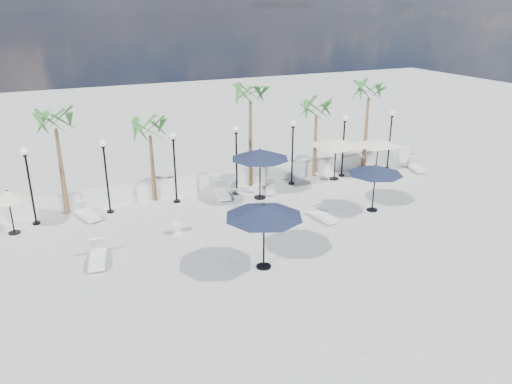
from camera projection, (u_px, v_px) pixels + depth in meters
name	position (u px, v px, depth m)	size (l,w,h in m)	color
ground	(291.00, 238.00, 22.67)	(100.00, 100.00, 0.00)	gray
balustrade	(230.00, 179.00, 28.90)	(26.00, 0.30, 1.01)	silver
lamppost_0	(28.00, 175.00, 23.28)	(0.36, 0.36, 3.84)	black
lamppost_1	(105.00, 166.00, 24.64)	(0.36, 0.36, 3.84)	black
lamppost_2	(174.00, 158.00, 25.99)	(0.36, 0.36, 3.84)	black
lamppost_3	(236.00, 150.00, 27.34)	(0.36, 0.36, 3.84)	black
lamppost_4	(293.00, 143.00, 28.69)	(0.36, 0.36, 3.84)	black
lamppost_5	(344.00, 137.00, 30.04)	(0.36, 0.36, 3.84)	black
lamppost_6	(391.00, 131.00, 31.39)	(0.36, 0.36, 3.84)	black
palm_0	(55.00, 126.00, 23.83)	(2.60, 2.60, 5.50)	brown
palm_1	(150.00, 132.00, 25.84)	(2.60, 2.60, 4.70)	brown
palm_2	(250.00, 98.00, 27.56)	(2.60, 2.60, 6.10)	brown
palm_3	(317.00, 113.00, 29.63)	(2.60, 2.60, 4.90)	brown
palm_4	(369.00, 95.00, 30.78)	(2.60, 2.60, 5.70)	brown
lounger_0	(97.00, 257.00, 20.45)	(0.98, 2.06, 0.74)	silver
lounger_1	(87.00, 214.00, 24.74)	(1.17, 1.97, 0.70)	silver
lounger_2	(250.00, 208.00, 25.47)	(1.04, 1.92, 0.69)	silver
lounger_3	(241.00, 190.00, 27.95)	(1.04, 1.70, 0.61)	silver
lounger_4	(222.00, 193.00, 27.51)	(0.94, 1.98, 0.71)	silver
lounger_5	(323.00, 215.00, 24.59)	(0.74, 1.80, 0.66)	silver
lounger_6	(270.00, 188.00, 28.27)	(1.17, 1.73, 0.62)	silver
lounger_7	(416.00, 167.00, 31.94)	(1.06, 1.89, 0.68)	silver
side_table_0	(178.00, 228.00, 23.04)	(0.52, 0.52, 0.51)	silver
side_table_1	(229.00, 192.00, 27.43)	(0.53, 0.53, 0.52)	silver
side_table_2	(319.00, 177.00, 29.85)	(0.54, 0.54, 0.53)	silver
parasol_navy_left	(264.00, 211.00, 19.32)	(3.15, 3.15, 2.78)	black
parasol_navy_mid	(260.00, 154.00, 26.53)	(3.17, 3.17, 2.84)	black
parasol_navy_right	(376.00, 170.00, 24.99)	(2.80, 2.80, 2.51)	black
parasol_cream_sq_a	(379.00, 140.00, 30.83)	(4.68, 4.68, 2.30)	black
parasol_cream_sq_b	(336.00, 140.00, 29.51)	(5.35, 5.35, 2.68)	black
parasol_cream_small	(8.00, 196.00, 22.53)	(1.75, 1.75, 2.15)	black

